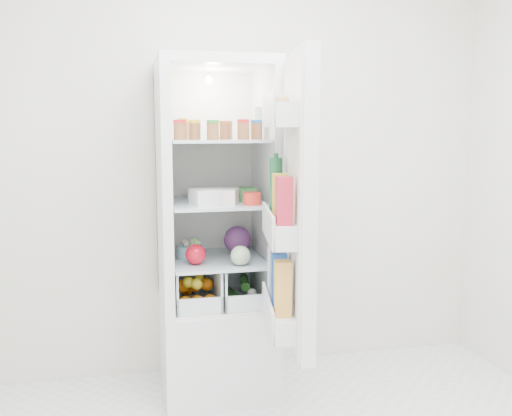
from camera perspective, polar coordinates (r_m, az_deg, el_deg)
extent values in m
cube|color=beige|center=(3.36, -1.47, 5.56)|extent=(3.00, 0.02, 2.60)
cube|color=white|center=(3.27, -3.91, -13.46)|extent=(0.60, 0.60, 0.50)
cube|color=white|center=(3.05, -4.19, 14.20)|extent=(0.60, 0.60, 0.05)
cube|color=white|center=(3.32, -4.79, 2.48)|extent=(0.60, 0.05, 1.25)
cube|color=white|center=(3.02, -9.22, 1.83)|extent=(0.05, 0.60, 1.25)
cube|color=white|center=(3.11, 0.95, 2.11)|extent=(0.05, 0.60, 1.25)
cube|color=white|center=(3.30, -4.72, 2.43)|extent=(0.50, 0.01, 1.25)
sphere|color=white|center=(3.25, -4.75, 12.67)|extent=(0.05, 0.05, 0.05)
cube|color=silver|center=(3.10, -3.92, -5.17)|extent=(0.49, 0.53, 0.01)
cube|color=silver|center=(3.04, -3.98, 0.52)|extent=(0.49, 0.53, 0.02)
cube|color=silver|center=(3.01, -4.04, 6.76)|extent=(0.49, 0.53, 0.02)
cylinder|color=#B21919|center=(2.85, -7.64, 7.63)|extent=(0.06, 0.06, 0.08)
cylinder|color=gold|center=(2.91, -6.15, 7.67)|extent=(0.06, 0.06, 0.08)
cylinder|color=#267226|center=(2.84, -4.34, 7.68)|extent=(0.06, 0.06, 0.08)
cylinder|color=brown|center=(2.95, -3.08, 7.71)|extent=(0.06, 0.06, 0.08)
cylinder|color=#B21919|center=(2.90, -1.27, 7.71)|extent=(0.06, 0.06, 0.08)
cylinder|color=#194C8C|center=(2.97, 0.06, 7.72)|extent=(0.06, 0.06, 0.08)
cylinder|color=#BF8C19|center=(3.09, -7.29, 7.67)|extent=(0.06, 0.06, 0.08)
cylinder|color=#4C4C4C|center=(3.14, -2.92, 7.74)|extent=(0.06, 0.06, 0.08)
cylinder|color=white|center=(3.01, 0.14, 8.51)|extent=(0.06, 0.06, 0.17)
cube|color=silver|center=(2.90, -5.12, 1.10)|extent=(0.15, 0.15, 0.08)
cube|color=silver|center=(2.94, -3.17, 1.17)|extent=(0.17, 0.17, 0.08)
cylinder|color=red|center=(2.90, -0.40, 0.95)|extent=(0.11, 0.11, 0.06)
cube|color=#B7B7BB|center=(3.18, -5.29, 1.36)|extent=(0.18, 0.15, 0.04)
cube|color=#3A813E|center=(3.06, -0.83, 1.41)|extent=(0.10, 0.13, 0.07)
sphere|color=#571D51|center=(3.20, -1.87, -3.18)|extent=(0.15, 0.15, 0.15)
sphere|color=red|center=(2.96, -6.05, -4.63)|extent=(0.11, 0.11, 0.11)
cylinder|color=#95CEDE|center=(3.11, -6.51, -4.36)|extent=(0.18, 0.18, 0.07)
sphere|color=#A5C593|center=(2.92, -1.57, -4.78)|extent=(0.10, 0.10, 0.10)
sphere|color=orange|center=(3.01, -7.10, -9.37)|extent=(0.07, 0.07, 0.07)
sphere|color=orange|center=(3.01, -5.86, -9.31)|extent=(0.07, 0.07, 0.07)
sphere|color=orange|center=(3.02, -4.62, -9.24)|extent=(0.07, 0.07, 0.07)
sphere|color=orange|center=(3.11, -7.35, -7.74)|extent=(0.07, 0.07, 0.07)
sphere|color=orange|center=(3.11, -6.15, -7.69)|extent=(0.07, 0.07, 0.07)
sphere|color=orange|center=(3.12, -4.95, -7.63)|extent=(0.07, 0.07, 0.07)
sphere|color=orange|center=(3.24, -6.92, -8.08)|extent=(0.07, 0.07, 0.07)
sphere|color=gold|center=(3.04, -6.78, -7.39)|extent=(0.06, 0.06, 0.06)
sphere|color=gold|center=(3.16, -5.72, -6.81)|extent=(0.06, 0.06, 0.06)
sphere|color=gold|center=(3.01, -5.93, -7.56)|extent=(0.06, 0.06, 0.06)
cylinder|color=#1D521B|center=(3.16, -2.39, -8.63)|extent=(0.09, 0.21, 0.05)
cylinder|color=#1D521B|center=(3.21, -1.15, -7.44)|extent=(0.08, 0.21, 0.05)
sphere|color=white|center=(3.06, -1.23, -9.23)|extent=(0.05, 0.05, 0.05)
sphere|color=white|center=(3.08, -0.39, -8.52)|extent=(0.05, 0.05, 0.05)
cube|color=white|center=(2.53, 4.38, 0.70)|extent=(0.15, 0.60, 1.30)
cube|color=white|center=(2.53, 3.60, 0.69)|extent=(0.10, 0.55, 1.26)
cube|color=silver|center=(2.50, 2.53, 9.23)|extent=(0.19, 0.51, 0.10)
cube|color=silver|center=(2.54, 2.45, -2.11)|extent=(0.19, 0.51, 0.10)
cube|color=silver|center=(2.64, 2.40, -10.67)|extent=(0.19, 0.51, 0.10)
sphere|color=#A37749|center=(2.38, 2.73, 10.72)|extent=(0.05, 0.05, 0.05)
sphere|color=#A37749|center=(2.46, 2.51, 10.64)|extent=(0.05, 0.05, 0.05)
sphere|color=#A37749|center=(2.54, 2.31, 10.56)|extent=(0.05, 0.05, 0.05)
sphere|color=#A37749|center=(2.62, 2.11, 10.49)|extent=(0.05, 0.05, 0.05)
sphere|color=#A37749|center=(2.70, 1.93, 10.43)|extent=(0.05, 0.05, 0.05)
cylinder|color=#17512C|center=(2.66, 2.00, 2.28)|extent=(0.06, 0.06, 0.26)
cube|color=gold|center=(2.49, 2.43, 1.16)|extent=(0.07, 0.07, 0.20)
cube|color=red|center=(2.34, 2.84, 0.72)|extent=(0.07, 0.07, 0.20)
cube|color=white|center=(2.74, 1.96, -6.29)|extent=(0.08, 0.08, 0.24)
cube|color=blue|center=(2.59, 2.30, -7.12)|extent=(0.08, 0.08, 0.24)
cube|color=#F6B046|center=(2.45, 2.69, -8.04)|extent=(0.08, 0.08, 0.24)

